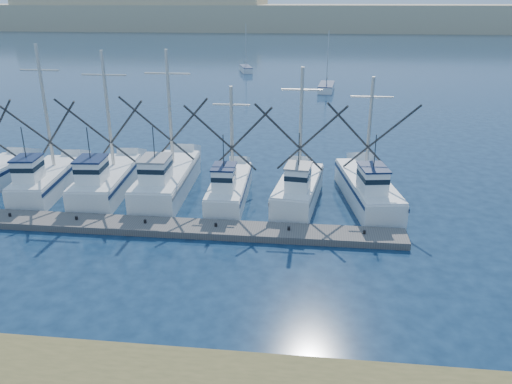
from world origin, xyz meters
TOP-DOWN VIEW (x-y plane):
  - ground at (0.00, 0.00)m, footprint 500.00×500.00m
  - floating_dock at (-6.56, 6.75)m, footprint 28.55×1.94m
  - dune_ridge at (0.00, 210.00)m, footprint 360.00×60.00m
  - trawler_fleet at (-6.35, 11.68)m, footprint 28.09×9.00m
  - sailboat_near at (4.27, 53.52)m, footprint 2.46×6.28m
  - sailboat_far at (-9.55, 71.74)m, footprint 3.08×5.90m

SIDE VIEW (x-z plane):
  - ground at x=0.00m, z-range 0.00..0.00m
  - floating_dock at x=-6.56m, z-range 0.00..0.38m
  - sailboat_near at x=4.27m, z-range -3.56..4.54m
  - sailboat_far at x=-9.55m, z-range -3.55..4.55m
  - trawler_fleet at x=-6.35m, z-range -3.76..5.66m
  - dune_ridge at x=0.00m, z-range 0.00..10.00m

